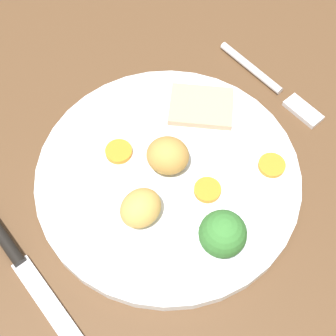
% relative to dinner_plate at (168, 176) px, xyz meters
% --- Properties ---
extents(dining_table, '(1.20, 0.84, 0.04)m').
position_rel_dinner_plate_xyz_m(dining_table, '(-0.01, -0.01, -0.02)').
color(dining_table, brown).
rests_on(dining_table, ground).
extents(dinner_plate, '(0.27, 0.27, 0.01)m').
position_rel_dinner_plate_xyz_m(dinner_plate, '(0.00, 0.00, 0.00)').
color(dinner_plate, white).
rests_on(dinner_plate, dining_table).
extents(meat_slice_main, '(0.08, 0.09, 0.01)m').
position_rel_dinner_plate_xyz_m(meat_slice_main, '(-0.08, -0.03, 0.01)').
color(meat_slice_main, tan).
rests_on(meat_slice_main, dinner_plate).
extents(roast_potato_left, '(0.06, 0.06, 0.04)m').
position_rel_dinner_plate_xyz_m(roast_potato_left, '(-0.00, -0.00, 0.03)').
color(roast_potato_left, '#BC8C42').
rests_on(roast_potato_left, dinner_plate).
extents(roast_potato_right, '(0.05, 0.04, 0.03)m').
position_rel_dinner_plate_xyz_m(roast_potato_right, '(0.05, 0.02, 0.02)').
color(roast_potato_right, tan).
rests_on(roast_potato_right, dinner_plate).
extents(carrot_coin_front, '(0.03, 0.03, 0.01)m').
position_rel_dinner_plate_xyz_m(carrot_coin_front, '(-0.01, 0.04, 0.01)').
color(carrot_coin_front, orange).
rests_on(carrot_coin_front, dinner_plate).
extents(carrot_coin_back, '(0.03, 0.03, 0.01)m').
position_rel_dinner_plate_xyz_m(carrot_coin_back, '(0.02, -0.05, 0.01)').
color(carrot_coin_back, orange).
rests_on(carrot_coin_back, dinner_plate).
extents(carrot_coin_side, '(0.03, 0.03, 0.00)m').
position_rel_dinner_plate_xyz_m(carrot_coin_side, '(-0.08, 0.07, 0.01)').
color(carrot_coin_side, orange).
rests_on(carrot_coin_side, dinner_plate).
extents(broccoli_floret, '(0.04, 0.04, 0.05)m').
position_rel_dinner_plate_xyz_m(broccoli_floret, '(0.02, 0.09, 0.04)').
color(broccoli_floret, '#8CB766').
rests_on(broccoli_floret, dinner_plate).
extents(fork, '(0.02, 0.15, 0.01)m').
position_rel_dinner_plate_xyz_m(fork, '(-0.17, -0.01, -0.00)').
color(fork, silver).
rests_on(fork, dining_table).
extents(knife, '(0.03, 0.19, 0.01)m').
position_rel_dinner_plate_xyz_m(knife, '(0.16, -0.04, -0.00)').
color(knife, black).
rests_on(knife, dining_table).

